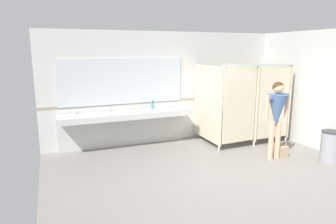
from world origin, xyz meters
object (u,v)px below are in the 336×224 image
Objects in this scene: trash_bin at (330,146)px; person_standing at (277,111)px; handbag at (283,151)px; paper_cup at (138,109)px; soap_dispenser at (152,105)px.

person_standing is at bearing 149.32° from trash_bin.
trash_bin is at bearing -39.87° from handbag.
person_standing is 0.98m from handbag.
person_standing is 3.13m from paper_cup.
soap_dispenser is at bearing 138.86° from handbag.
person_standing is 4.62× the size of handbag.
soap_dispenser is (-2.35, 2.05, 0.85)m from handbag.
person_standing is (-0.98, 0.58, 0.73)m from trash_bin.
person_standing reaches higher than paper_cup.
paper_cup reaches higher than trash_bin.
person_standing is at bearing -35.82° from paper_cup.
paper_cup is at bearing 144.18° from person_standing.
paper_cup is at bearing 145.55° from trash_bin.
handbag is (0.27, 0.01, -0.94)m from person_standing.
person_standing reaches higher than trash_bin.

